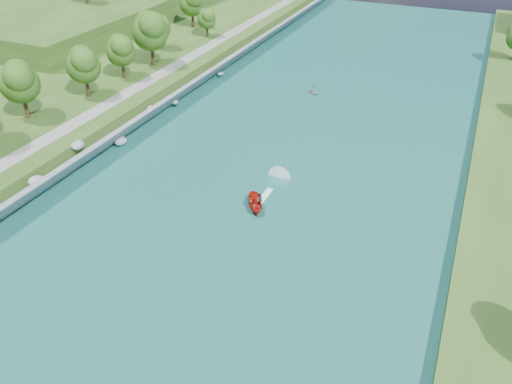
% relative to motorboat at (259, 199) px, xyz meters
% --- Properties ---
extents(ground, '(260.00, 260.00, 0.00)m').
position_rel_motorboat_xyz_m(ground, '(-2.13, -14.40, -0.87)').
color(ground, '#2D5119').
rests_on(ground, ground).
extents(river_water, '(55.00, 240.00, 0.10)m').
position_rel_motorboat_xyz_m(river_water, '(-2.13, 5.60, -0.82)').
color(river_water, '#17585A').
rests_on(river_water, ground).
extents(berm_west, '(45.00, 240.00, 3.50)m').
position_rel_motorboat_xyz_m(berm_west, '(-52.13, 5.60, 0.88)').
color(berm_west, '#2D5119').
rests_on(berm_west, ground).
extents(riprap_bank, '(3.86, 236.00, 4.30)m').
position_rel_motorboat_xyz_m(riprap_bank, '(-27.99, 5.01, 0.93)').
color(riprap_bank, slate).
rests_on(riprap_bank, ground).
extents(riverside_path, '(3.00, 200.00, 0.10)m').
position_rel_motorboat_xyz_m(riverside_path, '(-34.63, 5.60, 2.68)').
color(riverside_path, gray).
rests_on(riverside_path, berm_west).
extents(motorboat, '(3.75, 19.15, 2.19)m').
position_rel_motorboat_xyz_m(motorboat, '(0.00, 0.00, 0.00)').
color(motorboat, red).
rests_on(motorboat, river_water).
extents(raft, '(3.46, 3.34, 1.55)m').
position_rel_motorboat_xyz_m(raft, '(-5.76, 40.73, -0.42)').
color(raft, gray).
rests_on(raft, river_water).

